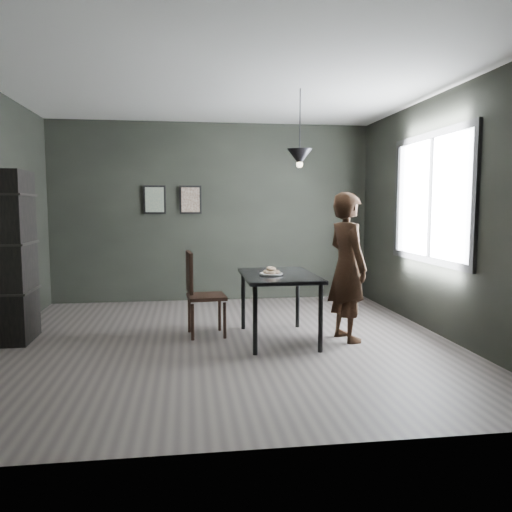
{
  "coord_description": "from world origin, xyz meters",
  "views": [
    {
      "loc": [
        -0.41,
        -5.44,
        1.51
      ],
      "look_at": [
        0.35,
        0.05,
        0.95
      ],
      "focal_mm": 35.0,
      "sensor_mm": 36.0,
      "label": 1
    }
  ],
  "objects": [
    {
      "name": "ground",
      "position": [
        0.0,
        0.0,
        0.0
      ],
      "size": [
        5.0,
        5.0,
        0.0
      ],
      "primitive_type": "plane",
      "color": "#3C3634",
      "rests_on": "ground"
    },
    {
      "name": "back_wall",
      "position": [
        0.0,
        2.5,
        1.4
      ],
      "size": [
        5.0,
        0.1,
        2.8
      ],
      "primitive_type": "cube",
      "color": "black",
      "rests_on": "ground"
    },
    {
      "name": "ceiling",
      "position": [
        0.0,
        0.0,
        2.8
      ],
      "size": [
        5.0,
        5.0,
        0.02
      ],
      "color": "silver",
      "rests_on": "ground"
    },
    {
      "name": "window_assembly",
      "position": [
        2.47,
        0.2,
        1.6
      ],
      "size": [
        0.04,
        1.96,
        1.56
      ],
      "color": "white",
      "rests_on": "ground"
    },
    {
      "name": "cafe_table",
      "position": [
        0.6,
        0.0,
        0.67
      ],
      "size": [
        0.8,
        1.2,
        0.75
      ],
      "color": "black",
      "rests_on": "ground"
    },
    {
      "name": "white_plate",
      "position": [
        0.5,
        -0.08,
        0.76
      ],
      "size": [
        0.23,
        0.23,
        0.01
      ],
      "primitive_type": "cylinder",
      "color": "silver",
      "rests_on": "cafe_table"
    },
    {
      "name": "donut_pile",
      "position": [
        0.5,
        -0.08,
        0.79
      ],
      "size": [
        0.19,
        0.19,
        0.08
      ],
      "rotation": [
        0.0,
        0.0,
        0.21
      ],
      "color": "beige",
      "rests_on": "white_plate"
    },
    {
      "name": "woman",
      "position": [
        1.36,
        -0.1,
        0.83
      ],
      "size": [
        0.53,
        0.68,
        1.66
      ],
      "primitive_type": "imported",
      "rotation": [
        0.0,
        0.0,
        1.81
      ],
      "color": "black",
      "rests_on": "ground"
    },
    {
      "name": "wood_chair",
      "position": [
        -0.29,
        0.29,
        0.56
      ],
      "size": [
        0.46,
        0.46,
        0.98
      ],
      "rotation": [
        0.0,
        0.0,
        0.09
      ],
      "color": "black",
      "rests_on": "ground"
    },
    {
      "name": "shelf_unit",
      "position": [
        -2.32,
        0.36,
        0.95
      ],
      "size": [
        0.37,
        0.64,
        1.89
      ],
      "primitive_type": "cube",
      "rotation": [
        0.0,
        0.0,
        0.02
      ],
      "color": "black",
      "rests_on": "ground"
    },
    {
      "name": "pendant_lamp",
      "position": [
        0.85,
        0.1,
        2.05
      ],
      "size": [
        0.28,
        0.28,
        0.86
      ],
      "color": "black",
      "rests_on": "ground"
    },
    {
      "name": "framed_print_left",
      "position": [
        -0.9,
        2.47,
        1.6
      ],
      "size": [
        0.34,
        0.04,
        0.44
      ],
      "color": "black",
      "rests_on": "ground"
    },
    {
      "name": "framed_print_right",
      "position": [
        -0.35,
        2.47,
        1.6
      ],
      "size": [
        0.34,
        0.04,
        0.44
      ],
      "color": "black",
      "rests_on": "ground"
    }
  ]
}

